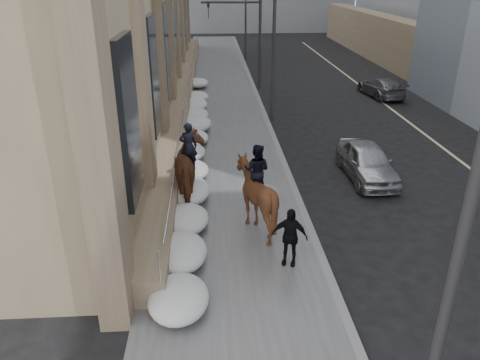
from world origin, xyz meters
The scene contains 14 objects.
ground centered at (0.00, 0.00, 0.00)m, with size 140.00×140.00×0.00m, color black.
sidewalk centered at (0.00, 10.00, 0.06)m, with size 5.00×80.00×0.12m, color #48484A.
curb centered at (2.62, 10.00, 0.06)m, with size 0.24×80.00×0.12m, color slate.
lane_line centered at (10.50, 10.00, 0.01)m, with size 0.15×70.00×0.01m, color #BFB78C.
streetlight_near centered at (2.74, -6.00, 4.58)m, with size 1.71×0.24×8.00m.
streetlight_mid centered at (2.74, 14.00, 4.58)m, with size 1.71×0.24×8.00m.
streetlight_far centered at (2.74, 34.00, 4.58)m, with size 1.71×0.24×8.00m.
traffic_signal centered at (2.07, 22.00, 4.00)m, with size 4.10×0.22×6.00m.
snow_bank centered at (-1.42, 8.11, 0.47)m, with size 1.70×18.10×0.76m.
mounted_horse_left centered at (-1.23, 4.12, 1.32)m, with size 1.56×2.86×2.81m.
mounted_horse_right centered at (0.84, 1.87, 1.32)m, with size 2.39×2.53×2.77m.
pedestrian centered at (1.60, -0.23, 0.98)m, with size 1.01×0.42×1.72m, color black.
car_silver centered at (5.72, 5.79, 0.71)m, with size 1.68×4.18×1.42m, color #A6A7AD.
car_grey centered at (10.85, 18.99, 0.64)m, with size 1.78×4.38×1.27m, color slate.
Camera 1 is at (-0.48, -11.29, 7.72)m, focal length 35.00 mm.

